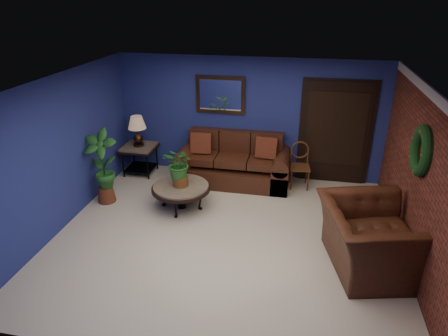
% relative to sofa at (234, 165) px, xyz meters
% --- Properties ---
extents(floor, '(5.50, 5.50, 0.00)m').
position_rel_sofa_xyz_m(floor, '(0.24, -2.09, -0.34)').
color(floor, beige).
rests_on(floor, ground).
extents(wall_back, '(5.50, 0.04, 2.50)m').
position_rel_sofa_xyz_m(wall_back, '(0.24, 0.41, 0.91)').
color(wall_back, navy).
rests_on(wall_back, ground).
extents(wall_left, '(0.04, 5.00, 2.50)m').
position_rel_sofa_xyz_m(wall_left, '(-2.51, -2.09, 0.91)').
color(wall_left, navy).
rests_on(wall_left, ground).
extents(wall_right_brick, '(0.04, 5.00, 2.50)m').
position_rel_sofa_xyz_m(wall_right_brick, '(2.99, -2.09, 0.91)').
color(wall_right_brick, maroon).
rests_on(wall_right_brick, ground).
extents(ceiling, '(5.50, 5.00, 0.02)m').
position_rel_sofa_xyz_m(ceiling, '(0.24, -2.09, 2.16)').
color(ceiling, white).
rests_on(ceiling, wall_back).
extents(crown_molding, '(0.03, 5.00, 0.14)m').
position_rel_sofa_xyz_m(crown_molding, '(2.96, -2.09, 2.09)').
color(crown_molding, white).
rests_on(crown_molding, wall_right_brick).
extents(wall_mirror, '(1.02, 0.06, 0.77)m').
position_rel_sofa_xyz_m(wall_mirror, '(-0.36, 0.37, 1.38)').
color(wall_mirror, '#3D2514').
rests_on(wall_mirror, wall_back).
extents(closet_door, '(1.44, 0.06, 2.18)m').
position_rel_sofa_xyz_m(closet_door, '(1.99, 0.38, 0.71)').
color(closet_door, black).
rests_on(closet_door, wall_back).
extents(wreath, '(0.16, 0.72, 0.72)m').
position_rel_sofa_xyz_m(wreath, '(2.93, -2.04, 1.36)').
color(wreath, black).
rests_on(wreath, wall_right_brick).
extents(sofa, '(2.30, 0.99, 1.03)m').
position_rel_sofa_xyz_m(sofa, '(0.00, 0.00, 0.00)').
color(sofa, '#452113').
rests_on(sofa, ground).
extents(coffee_table, '(1.06, 1.06, 0.46)m').
position_rel_sofa_xyz_m(coffee_table, '(-0.74, -1.33, 0.06)').
color(coffee_table, '#55504A').
rests_on(coffee_table, ground).
extents(end_table, '(0.70, 0.70, 0.64)m').
position_rel_sofa_xyz_m(end_table, '(-2.06, -0.04, 0.15)').
color(end_table, '#55504A').
rests_on(end_table, ground).
extents(table_lamp, '(0.38, 0.38, 0.63)m').
position_rel_sofa_xyz_m(table_lamp, '(-2.06, -0.04, 0.71)').
color(table_lamp, '#3D2514').
rests_on(table_lamp, end_table).
extents(side_chair, '(0.44, 0.44, 0.92)m').
position_rel_sofa_xyz_m(side_chair, '(1.34, 0.03, 0.18)').
color(side_chair, brown).
rests_on(side_chair, ground).
extents(armchair, '(1.58, 1.72, 0.95)m').
position_rel_sofa_xyz_m(armchair, '(2.39, -2.44, 0.14)').
color(armchair, '#452113').
rests_on(armchair, ground).
extents(coffee_plant, '(0.66, 0.61, 0.73)m').
position_rel_sofa_xyz_m(coffee_plant, '(-0.74, -1.33, 0.52)').
color(coffee_plant, brown).
rests_on(coffee_plant, coffee_table).
extents(floor_plant, '(0.42, 0.38, 0.79)m').
position_rel_sofa_xyz_m(floor_plant, '(2.59, -1.77, 0.06)').
color(floor_plant, brown).
rests_on(floor_plant, ground).
extents(tall_plant, '(0.62, 0.42, 1.42)m').
position_rel_sofa_xyz_m(tall_plant, '(-2.21, -1.37, 0.43)').
color(tall_plant, brown).
rests_on(tall_plant, ground).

